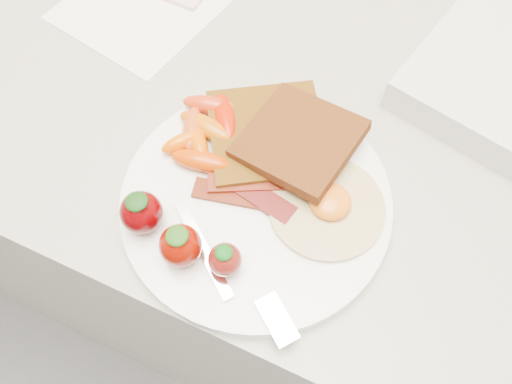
% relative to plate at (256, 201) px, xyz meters
% --- Properties ---
extents(counter, '(2.00, 0.60, 0.90)m').
position_rel_plate_xyz_m(counter, '(-0.01, 0.16, -0.46)').
color(counter, gray).
rests_on(counter, ground).
extents(plate, '(0.27, 0.27, 0.02)m').
position_rel_plate_xyz_m(plate, '(0.00, 0.00, 0.00)').
color(plate, white).
rests_on(plate, counter).
extents(toast_lower, '(0.16, 0.16, 0.01)m').
position_rel_plate_xyz_m(toast_lower, '(-0.02, 0.07, 0.02)').
color(toast_lower, '#4F2B0C').
rests_on(toast_lower, plate).
extents(toast_upper, '(0.12, 0.12, 0.02)m').
position_rel_plate_xyz_m(toast_upper, '(0.02, 0.07, 0.03)').
color(toast_upper, black).
rests_on(toast_upper, toast_lower).
extents(fried_egg, '(0.14, 0.14, 0.02)m').
position_rel_plate_xyz_m(fried_egg, '(0.07, 0.02, 0.01)').
color(fried_egg, beige).
rests_on(fried_egg, plate).
extents(bacon_strips, '(0.11, 0.07, 0.01)m').
position_rel_plate_xyz_m(bacon_strips, '(-0.01, 0.00, 0.01)').
color(bacon_strips, '#4B0505').
rests_on(bacon_strips, plate).
extents(baby_carrots, '(0.09, 0.11, 0.02)m').
position_rel_plate_xyz_m(baby_carrots, '(-0.08, 0.04, 0.02)').
color(baby_carrots, '#B75604').
rests_on(baby_carrots, plate).
extents(strawberries, '(0.12, 0.05, 0.05)m').
position_rel_plate_xyz_m(strawberries, '(-0.05, -0.08, 0.03)').
color(strawberries, '#4C0002').
rests_on(strawberries, plate).
extents(fork, '(0.16, 0.09, 0.00)m').
position_rel_plate_xyz_m(fork, '(0.02, -0.09, 0.01)').
color(fork, silver).
rests_on(fork, plate).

